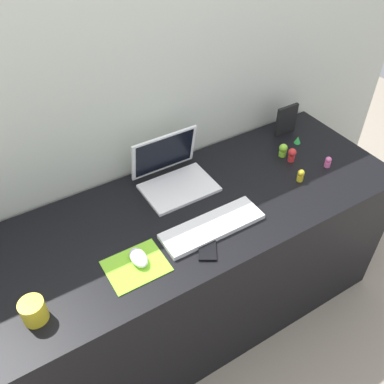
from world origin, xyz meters
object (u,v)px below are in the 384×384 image
at_px(cell_phone, 207,247).
at_px(toy_figurine_green, 298,140).
at_px(mouse, 139,258).
at_px(toy_figurine_lime, 283,150).
at_px(toy_figurine_yellow, 301,175).
at_px(toy_figurine_pink, 328,162).
at_px(toy_figurine_red, 292,154).
at_px(coffee_mug, 33,311).
at_px(laptop, 172,172).
at_px(keyboard, 212,226).
at_px(picture_frame, 286,120).

relative_size(cell_phone, toy_figurine_green, 3.57).
xyz_separation_m(mouse, toy_figurine_lime, (0.85, 0.22, 0.01)).
distance_m(mouse, toy_figurine_yellow, 0.79).
relative_size(mouse, toy_figurine_pink, 1.87).
bearing_deg(toy_figurine_red, cell_phone, -158.79).
relative_size(mouse, coffee_mug, 1.19).
relative_size(cell_phone, toy_figurine_red, 1.94).
height_order(laptop, toy_figurine_lime, laptop).
bearing_deg(toy_figurine_pink, cell_phone, -170.54).
xyz_separation_m(keyboard, toy_figurine_lime, (0.54, 0.22, 0.02)).
relative_size(coffee_mug, toy_figurine_red, 1.22).
xyz_separation_m(picture_frame, toy_figurine_pink, (-0.02, -0.31, -0.05)).
bearing_deg(cell_phone, picture_frame, 61.71).
bearing_deg(keyboard, toy_figurine_yellow, 4.51).
bearing_deg(cell_phone, toy_figurine_red, 52.75).
bearing_deg(laptop, toy_figurine_yellow, -30.50).
distance_m(toy_figurine_green, toy_figurine_lime, 0.14).
bearing_deg(toy_figurine_red, toy_figurine_green, 37.03).
bearing_deg(mouse, toy_figurine_yellow, 2.70).
xyz_separation_m(mouse, cell_phone, (0.24, -0.07, -0.02)).
bearing_deg(toy_figurine_red, laptop, 164.20).
height_order(coffee_mug, toy_figurine_yellow, coffee_mug).
relative_size(coffee_mug, toy_figurine_pink, 1.57).
height_order(toy_figurine_green, toy_figurine_yellow, toy_figurine_yellow).
bearing_deg(laptop, toy_figurine_lime, -10.84).
xyz_separation_m(toy_figurine_yellow, toy_figurine_lime, (0.05, 0.18, 0.00)).
bearing_deg(toy_figurine_pink, keyboard, -175.80).
bearing_deg(coffee_mug, toy_figurine_yellow, 3.57).
xyz_separation_m(laptop, cell_phone, (-0.08, -0.39, -0.05)).
distance_m(laptop, toy_figurine_lime, 0.54).
relative_size(keyboard, mouse, 4.27).
bearing_deg(coffee_mug, toy_figurine_lime, 11.61).
distance_m(laptop, toy_figurine_pink, 0.70).
bearing_deg(laptop, coffee_mug, -152.99).
bearing_deg(toy_figurine_green, laptop, 174.81).
height_order(cell_phone, picture_frame, picture_frame).
distance_m(coffee_mug, toy_figurine_green, 1.38).
distance_m(cell_phone, toy_figurine_pink, 0.73).
xyz_separation_m(mouse, picture_frame, (0.98, 0.36, 0.05)).
bearing_deg(keyboard, mouse, 179.89).
height_order(laptop, cell_phone, laptop).
distance_m(laptop, picture_frame, 0.67).
bearing_deg(laptop, mouse, -134.97).
xyz_separation_m(coffee_mug, toy_figurine_pink, (1.34, 0.08, -0.01)).
relative_size(mouse, toy_figurine_green, 2.68).
height_order(laptop, keyboard, laptop).
height_order(picture_frame, toy_figurine_green, picture_frame).
relative_size(keyboard, toy_figurine_red, 6.20).
relative_size(cell_phone, toy_figurine_lime, 2.03).
relative_size(toy_figurine_green, toy_figurine_yellow, 0.62).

